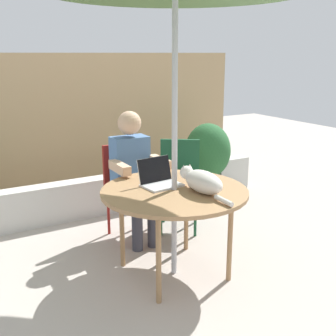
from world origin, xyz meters
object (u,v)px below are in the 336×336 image
Objects in this scene: cat at (202,181)px; chair_empty at (179,177)px; laptop at (158,177)px; chair_occupied at (127,182)px; person_seated at (133,170)px; patio_table at (174,195)px; potted_plant_by_chair at (208,156)px.

chair_empty is at bearing 67.71° from cat.
laptop reaches higher than cat.
chair_empty is 2.79× the size of laptop.
chair_occupied and chair_empty have the same top height.
person_seated reaches higher than chair_empty.
cat is at bearing -58.02° from laptop.
laptop reaches higher than patio_table.
patio_table is at bearing 134.52° from cat.
chair_empty is 1.09m from cat.
laptop reaches higher than chair_empty.
chair_occupied is at bearing 86.01° from laptop.
person_seated is at bearing -151.67° from potted_plant_by_chair.
cat is 2.07m from potted_plant_by_chair.
person_seated is at bearing -90.00° from chair_occupied.
person_seated reaches higher than laptop.
chair_occupied reaches higher than patio_table.
laptop is at bearing -95.07° from person_seated.
patio_table is 0.93× the size of person_seated.
laptop is at bearing -137.25° from potted_plant_by_chair.
chair_occupied is 1.50m from potted_plant_by_chair.
patio_table is 0.92m from chair_occupied.
chair_empty is 0.98× the size of potted_plant_by_chair.
cat is (0.15, -0.15, 0.13)m from patio_table.
potted_plant_by_chair is at bearing 22.99° from chair_occupied.
cat is at bearing -80.49° from person_seated.
patio_table is at bearing -90.00° from chair_occupied.
patio_table is 1.77× the size of cat.
laptop is at bearing -132.82° from chair_empty.
patio_table is 1.25× the size of potted_plant_by_chair.
patio_table is at bearing -90.00° from person_seated.
chair_empty is at bearing 7.33° from person_seated.
person_seated is at bearing 99.51° from cat.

